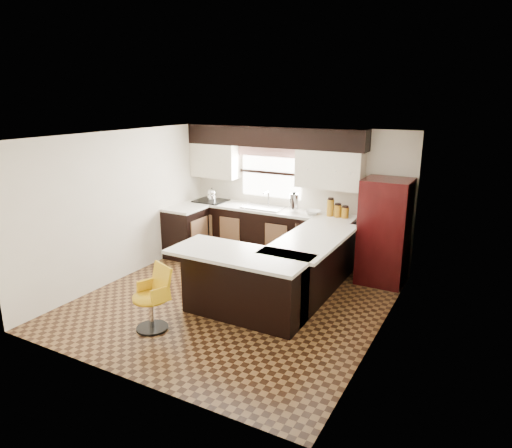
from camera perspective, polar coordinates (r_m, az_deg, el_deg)
The scene contains 30 objects.
floor at distance 6.83m, azimuth -2.75°, elevation -9.54°, with size 4.40×4.40×0.00m, color #49301A.
ceiling at distance 6.20m, azimuth -3.05°, elevation 10.95°, with size 4.40×4.40×0.00m, color silver.
wall_back at distance 8.31m, azimuth 5.03°, elevation 3.77°, with size 4.40×4.40×0.00m, color beige.
wall_front at distance 4.77m, azimuth -16.84°, elevation -6.03°, with size 4.40×4.40×0.00m, color beige.
wall_left at distance 7.69m, azimuth -16.40°, elevation 2.20°, with size 4.40×4.40×0.00m, color beige.
wall_right at distance 5.65m, azimuth 15.63°, elevation -2.53°, with size 4.40×4.40×0.00m, color beige.
base_cab_back at distance 8.42m, azimuth 1.29°, elevation -1.28°, with size 3.30×0.60×0.90m, color black.
base_cab_left at distance 8.59m, azimuth -8.75°, elevation -1.12°, with size 0.60×0.70×0.90m, color black.
counter_back at distance 8.30m, azimuth 1.31°, elevation 1.84°, with size 3.30×0.60×0.04m, color silver.
counter_left at distance 8.47m, azimuth -8.88°, elevation 1.94°, with size 0.60×0.70×0.04m, color silver.
soffit at distance 8.17m, azimuth 2.09°, elevation 10.85°, with size 3.40×0.35×0.36m, color black.
upper_cab_left at distance 8.84m, azimuth -5.10°, elevation 7.91°, with size 0.94×0.35×0.64m, color beige.
upper_cab_right at distance 7.82m, azimuth 9.20°, elevation 6.74°, with size 1.14×0.35×0.64m, color beige.
window_pane at distance 8.44m, azimuth 1.91°, elevation 6.42°, with size 1.20×0.02×0.90m, color white.
valance at distance 8.35m, azimuth 1.81°, elevation 9.03°, with size 1.30×0.06×0.18m, color #D19B93.
sink at distance 8.29m, azimuth 0.94°, elevation 2.11°, with size 0.75×0.45×0.03m, color #B2B2B7.
dishwasher at distance 7.79m, azimuth 6.87°, elevation -2.98°, with size 0.58×0.03×0.78m, color black.
cooktop at distance 8.87m, azimuth -5.66°, elevation 2.91°, with size 0.58×0.50×0.03m, color black.
peninsula_long at distance 6.80m, azimuth 6.50°, elevation -5.63°, with size 0.60×1.95×0.90m, color black.
peninsula_return at distance 6.20m, azimuth -1.51°, elevation -7.71°, with size 1.65×0.60×0.90m, color black.
counter_pen_long at distance 6.62m, azimuth 7.02°, elevation -1.89°, with size 0.84×1.95×0.04m, color silver.
counter_pen_return at distance 5.96m, azimuth -2.14°, elevation -3.80°, with size 1.89×0.84×0.04m, color silver.
refrigerator at distance 7.50m, azimuth 15.76°, elevation -0.92°, with size 0.72×0.69×1.68m, color black.
bar_chair at distance 6.03m, azimuth -13.06°, elevation -9.11°, with size 0.45×0.45×0.84m, color gold, non-canonical shape.
kettle at distance 8.83m, azimuth -5.53°, elevation 3.75°, with size 0.18×0.18×0.24m, color silver, non-canonical shape.
percolator at distance 8.03m, azimuth 4.76°, elevation 2.65°, with size 0.15×0.15×0.32m, color silver.
mixing_bowl at distance 7.93m, azimuth 7.11°, elevation 1.47°, with size 0.26×0.26×0.06m, color white.
canister_large at distance 7.82m, azimuth 9.28°, elevation 2.01°, with size 0.12×0.12×0.29m, color #9E6B16.
canister_med at distance 7.78m, azimuth 10.18°, elevation 1.61°, with size 0.12×0.12×0.21m, color #9E6B16.
canister_small at distance 7.75m, azimuth 11.07°, elevation 1.39°, with size 0.12×0.12×0.18m, color #9E6B16.
Camera 1 is at (3.23, -5.26, 2.92)m, focal length 32.00 mm.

